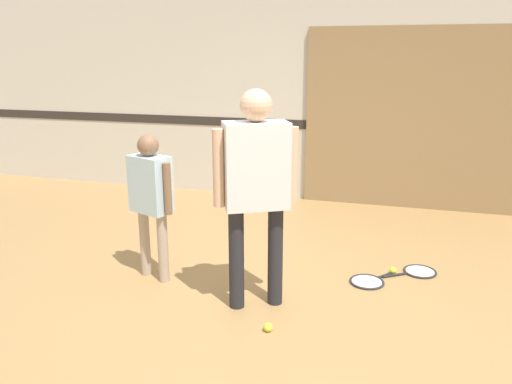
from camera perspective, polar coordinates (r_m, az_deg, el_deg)
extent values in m
plane|color=#A87F4C|center=(4.11, 1.54, -12.61)|extent=(16.00, 16.00, 0.00)
cube|color=beige|center=(6.68, 8.52, 12.45)|extent=(16.00, 0.06, 3.20)
cube|color=#2D2823|center=(6.70, 8.29, 7.52)|extent=(16.00, 0.01, 0.12)
cube|color=#93754C|center=(6.60, 17.44, 7.83)|extent=(2.68, 0.05, 2.27)
cylinder|color=#232328|center=(3.89, -2.25, -7.61)|extent=(0.12, 0.12, 0.82)
cylinder|color=#232328|center=(3.95, 2.22, -7.26)|extent=(0.12, 0.12, 0.82)
cube|color=silver|center=(3.70, 0.00, 3.05)|extent=(0.54, 0.45, 0.65)
sphere|color=#DBAD89|center=(3.63, 0.00, 9.88)|extent=(0.24, 0.24, 0.24)
cylinder|color=#DBAD89|center=(3.66, -4.32, 2.72)|extent=(0.08, 0.08, 0.58)
cylinder|color=#DBAD89|center=(3.76, 4.19, 3.10)|extent=(0.08, 0.08, 0.58)
cylinder|color=tan|center=(4.60, -12.58, -5.62)|extent=(0.09, 0.09, 0.62)
cylinder|color=tan|center=(4.43, -10.59, -6.32)|extent=(0.09, 0.09, 0.62)
cube|color=silver|center=(4.34, -11.99, 0.87)|extent=(0.41, 0.32, 0.49)
sphere|color=brown|center=(4.27, -12.24, 5.23)|extent=(0.18, 0.18, 0.18)
cylinder|color=brown|center=(4.50, -13.77, 1.20)|extent=(0.06, 0.06, 0.44)
cylinder|color=brown|center=(4.19, -10.07, 0.35)|extent=(0.06, 0.06, 0.44)
torus|color=#28282D|center=(4.54, 12.55, -9.97)|extent=(0.43, 0.43, 0.02)
cylinder|color=silver|center=(4.54, 12.55, -9.97)|extent=(0.26, 0.26, 0.01)
cylinder|color=black|center=(4.70, 14.54, -9.21)|extent=(0.13, 0.15, 0.02)
sphere|color=black|center=(4.77, 15.28, -8.92)|extent=(0.03, 0.03, 0.03)
torus|color=#28282D|center=(4.87, 18.23, -8.61)|extent=(0.41, 0.41, 0.02)
cylinder|color=silver|center=(4.87, 18.23, -8.61)|extent=(0.26, 0.26, 0.01)
cylinder|color=black|center=(4.73, 15.65, -9.12)|extent=(0.21, 0.15, 0.02)
sphere|color=black|center=(4.67, 14.40, -9.36)|extent=(0.03, 0.03, 0.03)
sphere|color=#CCE038|center=(3.73, 1.39, -15.20)|extent=(0.07, 0.07, 0.07)
sphere|color=#CCE038|center=(4.76, 15.39, -8.65)|extent=(0.07, 0.07, 0.07)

